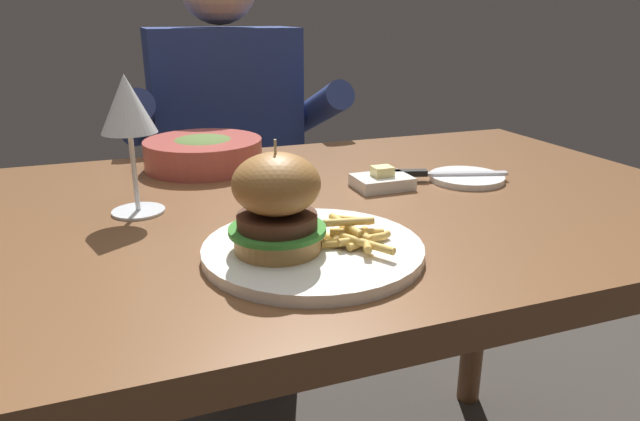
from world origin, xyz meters
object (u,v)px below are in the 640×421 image
burger_sandwich (277,203)px  butter_dish (382,181)px  main_plate (313,250)px  table_knife (438,173)px  diner_person (229,192)px  wine_glass (127,110)px  soup_bowl (204,152)px  bread_plate (467,178)px

burger_sandwich → butter_dish: 0.33m
main_plate → table_knife: table_knife is taller
main_plate → diner_person: diner_person is taller
burger_sandwich → main_plate: bearing=1.4°
main_plate → butter_dish: bearing=48.0°
main_plate → diner_person: bearing=85.4°
main_plate → wine_glass: bearing=128.4°
table_knife → butter_dish: 0.11m
wine_glass → soup_bowl: wine_glass is taller
soup_bowl → table_knife: bearing=-32.8°
burger_sandwich → butter_dish: bearing=42.5°
burger_sandwich → wine_glass: wine_glass is taller
soup_bowl → burger_sandwich: bearing=-88.9°
wine_glass → diner_person: (0.25, 0.62, -0.32)m
wine_glass → burger_sandwich: bearing=-58.9°
butter_dish → bread_plate: bearing=-4.5°
burger_sandwich → soup_bowl: size_ratio=0.60×
soup_bowl → butter_dish: bearing=-42.9°
bread_plate → table_knife: size_ratio=0.65×
soup_bowl → diner_person: diner_person is taller
table_knife → soup_bowl: soup_bowl is taller
wine_glass → butter_dish: bearing=-1.6°
bread_plate → diner_person: (-0.29, 0.65, -0.18)m
burger_sandwich → table_knife: 0.42m
butter_dish → soup_bowl: bearing=137.1°
burger_sandwich → wine_glass: size_ratio=0.66×
bread_plate → soup_bowl: size_ratio=0.59×
bread_plate → wine_glass: bearing=177.6°
table_knife → bread_plate: bearing=-17.2°
main_plate → butter_dish: 0.30m
wine_glass → soup_bowl: 0.29m
butter_dish → wine_glass: bearing=178.4°
table_knife → butter_dish: (-0.11, -0.00, -0.00)m
bread_plate → butter_dish: 0.16m
bread_plate → soup_bowl: soup_bowl is taller
butter_dish → diner_person: size_ratio=0.08×
wine_glass → main_plate: bearing=-51.6°
soup_bowl → main_plate: bearing=-83.5°
bread_plate → table_knife: table_knife is taller
burger_sandwich → bread_plate: size_ratio=1.02×
burger_sandwich → bread_plate: burger_sandwich is taller
main_plate → burger_sandwich: 0.08m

